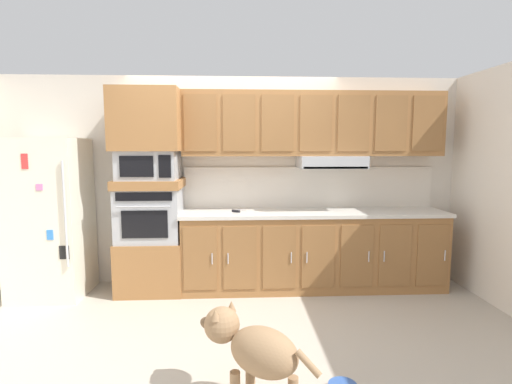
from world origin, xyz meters
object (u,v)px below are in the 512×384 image
Objects in this scene: built_in_oven at (151,214)px; dog at (253,347)px; microwave at (149,165)px; screwdriver at (236,211)px; refrigerator at (50,218)px.

dog is (1.09, -2.10, -0.50)m from built_in_oven.
screwdriver is at bearing -1.62° from microwave.
refrigerator is 2.73× the size of microwave.
built_in_oven is (1.10, 0.07, 0.02)m from refrigerator.
screwdriver is at bearing 1.10° from refrigerator.
refrigerator is 3.02m from dog.
screwdriver is (2.08, 0.04, 0.05)m from refrigerator.
refrigerator is 1.10m from built_in_oven.
refrigerator is 2.51× the size of built_in_oven.
microwave is (1.10, 0.07, 0.58)m from refrigerator.
built_in_oven is at bearing 178.38° from screwdriver.
microwave is 0.84× the size of dog.
built_in_oven reaches higher than dog.
refrigerator is at bearing -176.47° from built_in_oven.
screwdriver is at bearing -1.62° from built_in_oven.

